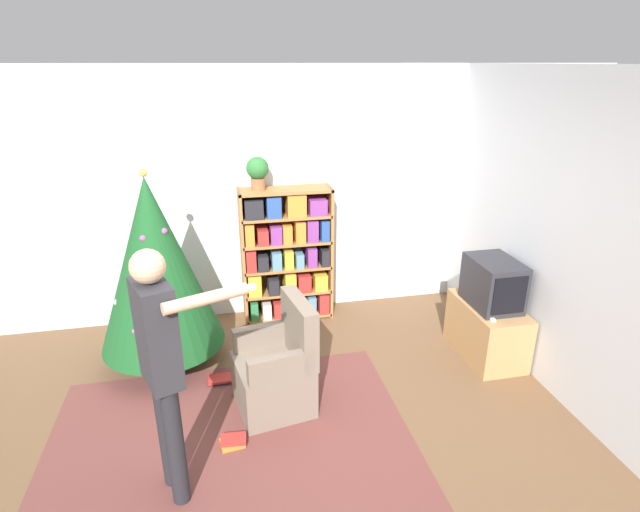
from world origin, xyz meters
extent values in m
plane|color=brown|center=(0.00, 0.00, 0.00)|extent=(14.00, 14.00, 0.00)
cube|color=silver|center=(0.00, 2.09, 1.30)|extent=(8.00, 0.10, 2.60)
cube|color=silver|center=(2.29, 0.00, 1.30)|extent=(0.10, 8.00, 2.60)
cube|color=brown|center=(-0.43, -0.02, 0.00)|extent=(2.66, 1.98, 0.01)
cube|color=#A8703D|center=(-0.18, 1.86, 0.71)|extent=(0.03, 0.32, 1.43)
cube|color=#A8703D|center=(0.73, 1.86, 0.71)|extent=(0.03, 0.32, 1.43)
cube|color=#A8703D|center=(0.28, 1.86, 1.41)|extent=(0.94, 0.32, 0.03)
cube|color=#A8703D|center=(0.28, 2.01, 0.71)|extent=(0.94, 0.01, 1.43)
cube|color=#A8703D|center=(0.28, 1.86, 0.03)|extent=(0.91, 0.32, 0.03)
cube|color=#2D7A42|center=(-0.10, 1.82, 0.15)|extent=(0.08, 0.24, 0.20)
cube|color=beige|center=(0.03, 1.82, 0.13)|extent=(0.09, 0.24, 0.17)
cube|color=#B22D28|center=(0.16, 1.81, 0.13)|extent=(0.10, 0.23, 0.18)
cube|color=#284C93|center=(0.27, 1.83, 0.15)|extent=(0.10, 0.27, 0.21)
cube|color=#2D7A42|center=(0.39, 1.81, 0.15)|extent=(0.08, 0.23, 0.22)
cube|color=#5B899E|center=(0.52, 1.84, 0.15)|extent=(0.09, 0.28, 0.21)
cube|color=#B22D28|center=(0.65, 1.82, 0.16)|extent=(0.11, 0.24, 0.22)
cube|color=#A8703D|center=(0.28, 1.86, 0.31)|extent=(0.91, 0.32, 0.03)
cube|color=gold|center=(-0.08, 1.81, 0.44)|extent=(0.13, 0.23, 0.23)
cube|color=#232328|center=(0.11, 1.81, 0.41)|extent=(0.11, 0.23, 0.17)
cube|color=gold|center=(0.29, 1.83, 0.43)|extent=(0.11, 0.27, 0.22)
cube|color=#B22D28|center=(0.44, 1.83, 0.42)|extent=(0.13, 0.27, 0.19)
cube|color=gold|center=(0.62, 1.84, 0.41)|extent=(0.14, 0.28, 0.17)
cube|color=#A8703D|center=(0.28, 1.86, 0.59)|extent=(0.91, 0.32, 0.03)
cube|color=#B22D28|center=(-0.11, 1.83, 0.72)|extent=(0.10, 0.28, 0.23)
cube|color=#232328|center=(0.01, 1.82, 0.68)|extent=(0.11, 0.25, 0.16)
cube|color=#5B899E|center=(0.16, 1.84, 0.70)|extent=(0.10, 0.29, 0.19)
cube|color=gold|center=(0.28, 1.82, 0.70)|extent=(0.09, 0.26, 0.19)
cube|color=#5B899E|center=(0.40, 1.84, 0.68)|extent=(0.08, 0.29, 0.15)
cube|color=#843889|center=(0.53, 1.84, 0.71)|extent=(0.10, 0.29, 0.21)
cube|color=#232328|center=(0.67, 1.82, 0.69)|extent=(0.08, 0.24, 0.18)
cube|color=#A8703D|center=(0.28, 1.86, 0.87)|extent=(0.91, 0.32, 0.03)
cube|color=orange|center=(-0.11, 1.82, 1.00)|extent=(0.09, 0.24, 0.23)
cube|color=#B22D28|center=(0.02, 1.82, 0.96)|extent=(0.11, 0.26, 0.16)
cube|color=#843889|center=(0.16, 1.85, 0.98)|extent=(0.11, 0.30, 0.19)
cube|color=orange|center=(0.27, 1.84, 0.98)|extent=(0.09, 0.29, 0.19)
cube|color=orange|center=(0.41, 1.84, 0.99)|extent=(0.10, 0.30, 0.22)
cube|color=#843889|center=(0.53, 1.82, 1.00)|extent=(0.11, 0.25, 0.23)
cube|color=#284C93|center=(0.66, 1.81, 0.99)|extent=(0.08, 0.23, 0.22)
cube|color=#A8703D|center=(0.28, 1.86, 1.15)|extent=(0.91, 0.32, 0.03)
cube|color=#232328|center=(-0.05, 1.82, 1.26)|extent=(0.18, 0.24, 0.19)
cube|color=#284C93|center=(0.14, 1.83, 1.27)|extent=(0.14, 0.27, 0.21)
cube|color=orange|center=(0.37, 1.84, 1.27)|extent=(0.19, 0.29, 0.22)
cube|color=#843889|center=(0.59, 1.82, 1.24)|extent=(0.18, 0.25, 0.16)
cube|color=tan|center=(1.99, 0.70, 0.26)|extent=(0.46, 0.81, 0.52)
cube|color=#28282D|center=(1.99, 0.70, 0.74)|extent=(0.38, 0.53, 0.44)
cube|color=black|center=(1.99, 0.43, 0.74)|extent=(0.31, 0.01, 0.34)
cube|color=white|center=(1.86, 0.45, 0.54)|extent=(0.04, 0.12, 0.02)
cylinder|color=#4C3323|center=(-0.96, 1.18, 0.05)|extent=(0.36, 0.36, 0.10)
cylinder|color=brown|center=(-0.96, 1.18, 0.16)|extent=(0.08, 0.08, 0.12)
cone|color=#195123|center=(-0.96, 1.18, 0.99)|extent=(1.08, 1.08, 1.53)
sphere|color=#B74C93|center=(-1.30, 1.36, 0.61)|extent=(0.05, 0.05, 0.05)
sphere|color=#B74C93|center=(-1.14, 0.82, 0.56)|extent=(0.05, 0.05, 0.05)
sphere|color=silver|center=(-0.52, 1.17, 0.44)|extent=(0.04, 0.04, 0.04)
sphere|color=#B74C93|center=(-1.01, 1.02, 1.28)|extent=(0.05, 0.05, 0.05)
sphere|color=#B74C93|center=(-0.85, 1.08, 1.31)|extent=(0.06, 0.06, 0.06)
sphere|color=silver|center=(-1.29, 1.06, 0.72)|extent=(0.06, 0.06, 0.06)
sphere|color=#E5CC4C|center=(-0.96, 1.18, 1.78)|extent=(0.07, 0.07, 0.07)
cube|color=#7A6B5B|center=(-0.07, 0.34, 0.21)|extent=(0.65, 0.65, 0.42)
cube|color=#7A6B5B|center=(0.16, 0.38, 0.67)|extent=(0.21, 0.57, 0.50)
cube|color=#7A6B5B|center=(-0.11, 0.58, 0.52)|extent=(0.51, 0.16, 0.20)
cube|color=#7A6B5B|center=(-0.03, 0.11, 0.52)|extent=(0.51, 0.16, 0.20)
cylinder|color=#232328|center=(-0.83, -0.29, 0.43)|extent=(0.11, 0.11, 0.85)
cylinder|color=#232328|center=(-0.76, -0.46, 0.43)|extent=(0.11, 0.11, 0.85)
cube|color=#2D2D33|center=(-0.79, -0.38, 1.17)|extent=(0.28, 0.36, 0.64)
cylinder|color=#DBAD89|center=(-0.87, -0.19, 1.14)|extent=(0.07, 0.07, 0.51)
cylinder|color=#DBAD89|center=(-0.50, -0.48, 1.41)|extent=(0.47, 0.24, 0.07)
cube|color=white|center=(-0.27, -0.39, 1.41)|extent=(0.12, 0.07, 0.03)
sphere|color=#DBAD89|center=(-0.79, -0.38, 1.59)|extent=(0.19, 0.19, 0.19)
cylinder|color=#935B38|center=(0.01, 1.86, 1.49)|extent=(0.14, 0.14, 0.12)
sphere|color=#2D7033|center=(0.01, 1.86, 1.65)|extent=(0.22, 0.22, 0.22)
cube|color=#232328|center=(-0.49, 0.78, 0.01)|extent=(0.17, 0.18, 0.02)
cube|color=#B22D28|center=(-0.49, 0.76, 0.03)|extent=(0.22, 0.15, 0.02)
cube|color=orange|center=(-0.42, -0.04, 0.01)|extent=(0.19, 0.17, 0.03)
cube|color=#B22D28|center=(-0.41, -0.03, 0.04)|extent=(0.19, 0.14, 0.03)
camera|label=1|loc=(-0.40, -3.00, 2.62)|focal=28.00mm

